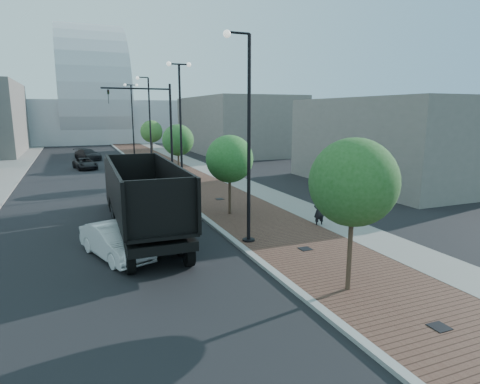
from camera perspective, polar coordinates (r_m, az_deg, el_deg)
name	(u,v)px	position (r m, az deg, el deg)	size (l,w,h in m)	color
ground	(398,373)	(10.91, 21.26, -22.63)	(220.00, 220.00, 0.00)	black
sidewalk	(168,163)	(47.80, -10.10, 3.99)	(7.00, 140.00, 0.12)	#4C2D23
concrete_strip	(190,162)	(48.44, -6.98, 4.18)	(2.40, 140.00, 0.13)	slate
curb	(137,165)	(47.19, -14.26, 3.73)	(0.30, 140.00, 0.14)	gray
west_sidewalk	(5,171)	(47.17, -30.08, 2.55)	(4.00, 140.00, 0.12)	slate
dump_truck	(135,194)	(22.84, -14.47, -0.27)	(3.06, 13.67, 3.63)	black
white_sedan	(115,241)	(17.64, -17.07, -6.57)	(1.48, 4.25, 1.40)	silver
dark_car_mid	(85,164)	(45.71, -20.90, 3.75)	(1.91, 4.15, 1.15)	black
dark_car_far	(88,155)	(54.23, -20.57, 4.94)	(1.89, 4.66, 1.35)	black
pedestrian	(319,211)	(21.54, 11.03, -2.61)	(0.63, 0.42, 1.73)	black
streetlight_1	(247,149)	(17.89, 0.93, 6.09)	(1.44, 0.56, 9.21)	black
streetlight_2	(181,128)	(29.27, -8.32, 8.91)	(1.72, 0.56, 9.28)	black
streetlight_3	(149,128)	(41.00, -12.63, 8.73)	(1.44, 0.56, 9.21)	black
streetlight_4	(133,121)	(52.86, -14.82, 9.65)	(1.72, 0.56, 9.28)	black
traffic_mast	(159,124)	(31.99, -11.25, 9.30)	(5.09, 0.20, 8.00)	black
tree_0	(354,182)	(13.43, 15.73, 1.30)	(2.84, 2.84, 5.16)	#382619
tree_1	(230,159)	(23.06, -1.39, 4.66)	(2.70, 2.70, 4.66)	#382619
tree_2	(178,140)	(34.46, -8.63, 7.20)	(2.62, 2.61, 4.92)	#382619
tree_3	(152,132)	(46.17, -12.26, 8.29)	(2.45, 2.41, 5.00)	#382619
convention_center	(93,111)	(91.47, -19.90, 10.61)	(50.00, 30.00, 50.00)	#AFB4BA
commercial_block_ne	(236,125)	(60.74, -0.59, 9.40)	(12.00, 22.00, 8.00)	#65615B
commercial_block_e	(393,142)	(36.12, 20.67, 6.64)	(10.00, 16.00, 7.00)	#65605A
utility_cover_0	(439,327)	(12.98, 26.19, -16.61)	(0.50, 0.50, 0.02)	black
utility_cover_1	(305,249)	(17.90, 9.15, -7.87)	(0.50, 0.50, 0.02)	black
utility_cover_2	(220,199)	(27.52, -2.86, -0.98)	(0.50, 0.50, 0.02)	black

